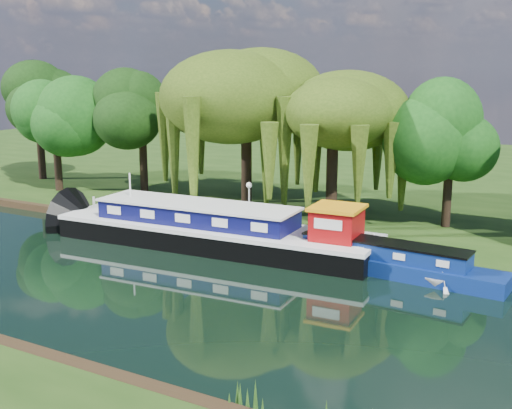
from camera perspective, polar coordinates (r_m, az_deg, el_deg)
The scene contains 15 objects.
ground at distance 30.88m, azimuth -11.27°, elevation -6.52°, with size 120.00×120.00×0.00m, color black.
far_bank at distance 60.03m, azimuth 10.26°, elevation 2.88°, with size 120.00×52.00×0.45m, color #1A350E.
dutch_barge at distance 35.32m, azimuth -3.62°, elevation -2.28°, with size 18.64×5.31×3.89m.
narrowboat at distance 31.65m, azimuth 11.29°, elevation -4.91°, with size 11.70×2.60×1.69m.
red_dinghy at distance 39.47m, azimuth -12.26°, elevation -2.42°, with size 1.98×2.78×0.58m, color maroon.
white_cruiser at distance 30.36m, azimuth 16.30°, elevation -7.12°, with size 1.79×2.07×1.09m, color silver.
willow_left at distance 42.20m, azimuth -0.88°, elevation 9.40°, with size 8.34×8.34×10.00m.
willow_right at distance 39.13m, azimuth 6.88°, elevation 7.24°, with size 6.75×6.75×8.22m.
tree_far_left at distance 50.79m, azimuth -17.47°, elevation 7.57°, with size 5.16×5.16×8.32m.
tree_far_back at distance 56.54m, azimuth -18.83°, elevation 8.36°, with size 5.24×5.24×8.82m.
tree_far_mid at distance 48.20m, azimuth -10.13°, elevation 7.82°, with size 5.13×5.13×8.39m.
tree_far_right at distance 38.90m, azimuth 16.93°, elevation 5.51°, with size 4.57×4.57×7.47m.
lamppost at distance 38.29m, azimuth -0.62°, elevation 1.13°, with size 0.36×0.36×2.56m.
mooring_posts at distance 37.37m, azimuth -3.55°, elevation -1.49°, with size 19.16×0.16×1.00m.
reeds_near at distance 21.19m, azimuth -10.42°, elevation -13.90°, with size 33.70×1.50×1.10m.
Camera 1 is at (19.28, -22.04, 9.83)m, focal length 45.00 mm.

